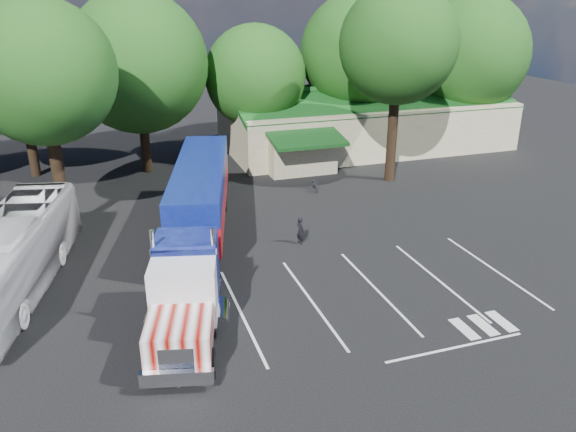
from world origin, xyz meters
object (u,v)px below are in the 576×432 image
object	(u,v)px
bicycle	(315,185)
tour_bus	(11,256)
semi_truck	(198,210)
silver_sedan	(308,156)
woman	(300,230)

from	to	relation	value
bicycle	tour_bus	bearing A→B (deg)	-144.31
semi_truck	tour_bus	distance (m)	8.75
bicycle	tour_bus	distance (m)	20.00
semi_truck	bicycle	xyz separation A→B (m)	(9.28, 7.55, -2.00)
semi_truck	tour_bus	bearing A→B (deg)	-157.83
silver_sedan	woman	bearing A→B (deg)	141.18
semi_truck	silver_sedan	bearing A→B (deg)	64.99
semi_truck	woman	xyz separation A→B (m)	(5.38, -0.45, -1.66)
woman	silver_sedan	bearing A→B (deg)	-37.08
woman	semi_truck	bearing A→B (deg)	69.91
tour_bus	bicycle	bearing A→B (deg)	38.48
bicycle	silver_sedan	distance (m)	6.24
silver_sedan	tour_bus	bearing A→B (deg)	109.98
woman	bicycle	xyz separation A→B (m)	(3.90, 8.00, -0.34)
tour_bus	woman	bearing A→B (deg)	15.57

